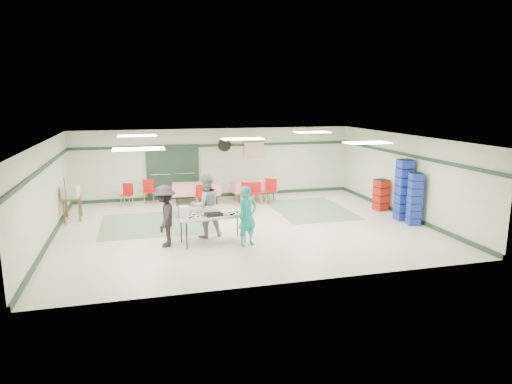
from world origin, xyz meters
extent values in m
plane|color=beige|center=(0.00, 0.00, 0.00)|extent=(11.00, 11.00, 0.00)
plane|color=silver|center=(0.00, 0.00, 2.70)|extent=(11.00, 11.00, 0.00)
plane|color=beige|center=(0.00, 4.50, 1.35)|extent=(11.00, 0.00, 11.00)
plane|color=beige|center=(0.00, -4.50, 1.35)|extent=(11.00, 0.00, 11.00)
plane|color=beige|center=(-5.50, 0.00, 1.35)|extent=(0.00, 9.00, 9.00)
plane|color=beige|center=(5.50, 0.00, 1.35)|extent=(0.00, 9.00, 9.00)
cube|color=#1B3323|center=(0.00, 4.47, 2.05)|extent=(11.00, 0.06, 0.10)
cube|color=#1B3323|center=(0.00, 4.47, 0.06)|extent=(11.00, 0.06, 0.12)
cube|color=#1B3323|center=(-5.47, 0.00, 2.05)|extent=(0.06, 9.00, 0.10)
cube|color=#1B3323|center=(-5.47, 0.00, 0.06)|extent=(0.06, 9.00, 0.12)
cube|color=#1B3323|center=(5.47, 0.00, 2.05)|extent=(0.06, 9.00, 0.10)
cube|color=#1B3323|center=(5.47, 0.00, 0.06)|extent=(0.06, 9.00, 0.12)
cube|color=#618360|center=(-2.50, 1.00, 0.00)|extent=(3.50, 3.00, 0.01)
cube|color=#618360|center=(2.80, 1.50, 0.00)|extent=(2.50, 3.50, 0.01)
cube|color=gray|center=(-2.20, 4.44, 1.05)|extent=(0.90, 0.06, 2.10)
cube|color=gray|center=(-1.25, 4.44, 1.05)|extent=(0.90, 0.06, 2.10)
cube|color=#1B3323|center=(-1.73, 4.42, 1.05)|extent=(2.00, 0.03, 2.15)
cylinder|color=black|center=(0.30, 4.44, 2.05)|extent=(0.50, 0.10, 0.50)
cube|color=tan|center=(1.50, 4.44, 1.85)|extent=(0.80, 0.02, 0.60)
cube|color=#A4A49F|center=(-1.14, -1.33, 0.74)|extent=(1.96, 1.00, 0.04)
cylinder|color=black|center=(-1.91, -1.74, 0.36)|extent=(0.04, 0.04, 0.72)
cylinder|color=black|center=(-0.30, -1.52, 0.36)|extent=(0.04, 0.04, 0.72)
cylinder|color=black|center=(-1.99, -1.13, 0.36)|extent=(0.04, 0.04, 0.72)
cylinder|color=black|center=(-0.38, -0.92, 0.36)|extent=(0.04, 0.04, 0.72)
cube|color=silver|center=(-0.59, -1.43, 0.77)|extent=(0.63, 0.51, 0.02)
cube|color=silver|center=(-1.26, -1.18, 0.77)|extent=(0.62, 0.51, 0.02)
cube|color=silver|center=(-1.67, -1.44, 0.77)|extent=(0.69, 0.56, 0.02)
cube|color=black|center=(-1.14, -1.38, 0.80)|extent=(0.49, 0.34, 0.08)
cube|color=white|center=(-1.93, -1.23, 0.90)|extent=(0.27, 0.25, 0.28)
imported|color=teal|center=(-0.30, -1.81, 0.80)|extent=(0.69, 0.59, 1.61)
imported|color=#939398|center=(-1.24, -0.76, 0.91)|extent=(1.00, 0.84, 1.82)
imported|color=black|center=(-2.42, -1.31, 0.82)|extent=(0.78, 1.15, 1.65)
cube|color=red|center=(1.23, 3.45, 0.74)|extent=(1.77, 0.94, 0.05)
cube|color=red|center=(1.23, 3.45, 0.55)|extent=(1.78, 0.96, 0.40)
cylinder|color=black|center=(0.57, 3.08, 0.36)|extent=(0.04, 0.04, 0.72)
cylinder|color=black|center=(1.97, 3.26, 0.36)|extent=(0.04, 0.04, 0.72)
cylinder|color=black|center=(0.50, 3.64, 0.36)|extent=(0.04, 0.04, 0.72)
cylinder|color=black|center=(1.90, 3.82, 0.36)|extent=(0.04, 0.04, 0.72)
cube|color=red|center=(-0.97, 3.45, 0.74)|extent=(1.81, 0.92, 0.05)
cube|color=red|center=(-0.97, 3.45, 0.55)|extent=(1.82, 0.94, 0.40)
cylinder|color=black|center=(-1.72, 3.23, 0.36)|extent=(0.04, 0.04, 0.72)
cylinder|color=black|center=(-0.27, 3.09, 0.36)|extent=(0.04, 0.04, 0.72)
cylinder|color=black|center=(-1.67, 3.81, 0.36)|extent=(0.04, 0.04, 0.72)
cylinder|color=black|center=(-0.21, 3.67, 0.36)|extent=(0.04, 0.04, 0.72)
cube|color=#B40E15|center=(1.18, 2.80, 0.41)|extent=(0.41, 0.41, 0.04)
cube|color=#B40E15|center=(1.20, 2.97, 0.61)|extent=(0.37, 0.08, 0.37)
cylinder|color=silver|center=(1.02, 2.67, 0.19)|extent=(0.02, 0.02, 0.39)
cylinder|color=silver|center=(1.31, 2.64, 0.19)|extent=(0.02, 0.02, 0.39)
cylinder|color=silver|center=(1.05, 2.96, 0.19)|extent=(0.02, 0.02, 0.39)
cylinder|color=silver|center=(1.34, 2.93, 0.19)|extent=(0.02, 0.02, 0.39)
cube|color=#B40E15|center=(0.74, 2.80, 0.41)|extent=(0.48, 0.48, 0.04)
cube|color=#B40E15|center=(0.80, 2.96, 0.62)|extent=(0.37, 0.17, 0.37)
cylinder|color=silver|center=(0.55, 2.71, 0.20)|extent=(0.02, 0.02, 0.39)
cylinder|color=silver|center=(0.83, 2.61, 0.20)|extent=(0.02, 0.02, 0.39)
cylinder|color=silver|center=(0.65, 2.99, 0.20)|extent=(0.02, 0.02, 0.39)
cylinder|color=silver|center=(0.93, 2.89, 0.20)|extent=(0.02, 0.02, 0.39)
cube|color=#B40E15|center=(1.73, 2.80, 0.46)|extent=(0.53, 0.53, 0.04)
cube|color=#B40E15|center=(1.79, 2.98, 0.69)|extent=(0.41, 0.17, 0.42)
cylinder|color=silver|center=(1.52, 2.69, 0.22)|extent=(0.02, 0.02, 0.44)
cylinder|color=silver|center=(1.84, 2.59, 0.22)|extent=(0.02, 0.02, 0.44)
cylinder|color=silver|center=(1.62, 3.01, 0.22)|extent=(0.02, 0.02, 0.44)
cylinder|color=silver|center=(1.94, 2.91, 0.22)|extent=(0.02, 0.02, 0.44)
cube|color=#B40E15|center=(-0.91, 2.80, 0.40)|extent=(0.45, 0.45, 0.04)
cube|color=#B40E15|center=(-0.86, 2.96, 0.60)|extent=(0.36, 0.14, 0.37)
cylinder|color=silver|center=(-1.09, 2.70, 0.19)|extent=(0.02, 0.02, 0.38)
cylinder|color=silver|center=(-0.81, 2.62, 0.19)|extent=(0.02, 0.02, 0.38)
cylinder|color=silver|center=(-1.01, 2.98, 0.19)|extent=(0.02, 0.02, 0.38)
cylinder|color=silver|center=(-0.73, 2.90, 0.19)|extent=(0.02, 0.02, 0.38)
cube|color=#B40E15|center=(-2.69, 3.85, 0.46)|extent=(0.42, 0.42, 0.04)
cube|color=#B40E15|center=(-2.69, 4.04, 0.69)|extent=(0.42, 0.05, 0.42)
cylinder|color=silver|center=(-2.86, 3.69, 0.22)|extent=(0.02, 0.02, 0.44)
cylinder|color=silver|center=(-2.52, 3.68, 0.22)|extent=(0.02, 0.02, 0.44)
cylinder|color=silver|center=(-2.85, 4.02, 0.22)|extent=(0.02, 0.02, 0.44)
cylinder|color=silver|center=(-2.52, 4.02, 0.22)|extent=(0.02, 0.02, 0.44)
cube|color=#B40E15|center=(-3.48, 3.65, 0.42)|extent=(0.50, 0.50, 0.04)
cube|color=#B40E15|center=(-3.42, 3.81, 0.63)|extent=(0.37, 0.18, 0.38)
cylinder|color=silver|center=(-3.68, 3.56, 0.20)|extent=(0.02, 0.02, 0.40)
cylinder|color=silver|center=(-3.39, 3.45, 0.20)|extent=(0.02, 0.02, 0.40)
cylinder|color=silver|center=(-3.57, 3.85, 0.20)|extent=(0.02, 0.02, 0.40)
cylinder|color=silver|center=(-3.28, 3.74, 0.20)|extent=(0.02, 0.02, 0.40)
cube|color=#1B2EA7|center=(5.15, -0.55, 0.98)|extent=(0.46, 0.46, 1.97)
cube|color=#A51410|center=(5.15, 0.80, 0.55)|extent=(0.49, 0.49, 1.09)
cube|color=#1B2EA7|center=(5.15, -1.17, 0.82)|extent=(0.43, 0.43, 1.64)
cube|color=brown|center=(-5.15, 2.23, 0.72)|extent=(0.62, 0.92, 0.05)
cube|color=brown|center=(-5.36, 1.85, 0.35)|extent=(0.05, 0.05, 0.70)
cube|color=brown|center=(-4.90, 1.87, 0.35)|extent=(0.05, 0.05, 0.70)
cube|color=brown|center=(-5.40, 2.59, 0.35)|extent=(0.05, 0.05, 0.70)
cube|color=brown|center=(-4.94, 2.61, 0.35)|extent=(0.05, 0.05, 0.70)
cube|color=#B6B6B1|center=(-5.15, 2.07, 0.94)|extent=(0.55, 0.50, 0.39)
cylinder|color=brown|center=(-5.23, 1.64, 0.77)|extent=(0.04, 0.24, 1.47)
camera|label=1|loc=(-3.05, -13.15, 3.87)|focal=32.00mm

